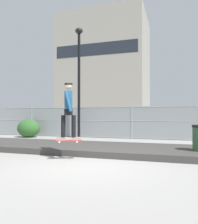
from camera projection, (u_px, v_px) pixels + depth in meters
ground_plane at (85, 165)px, 6.10m from camera, size 120.00×120.00×0.00m
gravel_berm at (109, 149)px, 8.43m from camera, size 15.56×2.83×0.21m
skateboard at (68, 141)px, 6.85m from camera, size 0.81×0.50×0.07m
skater at (68, 107)px, 6.86m from camera, size 0.70×0.62×1.72m
chain_fence at (132, 122)px, 13.02m from camera, size 26.45×0.06×1.85m
street_lamp at (79, 69)px, 13.43m from camera, size 0.44×0.44×6.48m
parked_car_near at (101, 122)px, 17.61m from camera, size 4.44×2.02×1.66m
parked_car_mid at (197, 123)px, 15.40m from camera, size 4.43×2.00×1.66m
library_building at (106, 70)px, 53.37m from camera, size 18.71×15.29×23.71m
shrub_left at (29, 128)px, 14.01m from camera, size 1.42×1.16×1.10m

